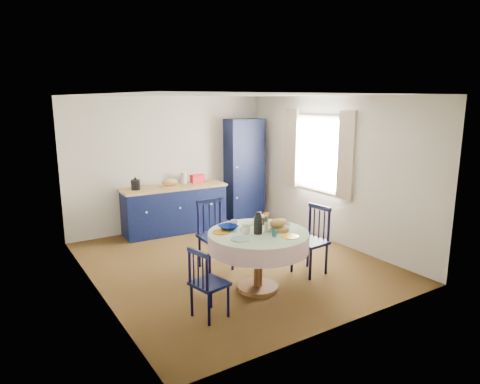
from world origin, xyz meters
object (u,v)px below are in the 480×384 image
object	(u,v)px
chair_left	(207,283)
mug_c	(263,221)
kitchen_counter	(174,208)
mug_a	(246,231)
chair_far	(214,234)
dining_table	(259,241)
mug_b	(274,233)
chair_right	(312,239)
cobalt_bowl	(228,227)
pantry_cabinet	(244,170)
mug_d	(234,223)

from	to	relation	value
chair_left	mug_c	world-z (taller)	mug_c
kitchen_counter	mug_c	distance (m)	2.68
mug_a	chair_far	bearing A→B (deg)	86.23
chair_far	dining_table	bearing A→B (deg)	-80.19
mug_b	kitchen_counter	bearing A→B (deg)	89.21
chair_right	cobalt_bowl	xyz separation A→B (m)	(-1.23, 0.25, 0.32)
chair_far	chair_right	xyz separation A→B (m)	(1.08, -0.90, -0.02)
mug_b	cobalt_bowl	distance (m)	0.64
kitchen_counter	dining_table	distance (m)	2.91
pantry_cabinet	chair_far	xyz separation A→B (m)	(-1.82, -2.04, -0.52)
chair_left	mug_a	xyz separation A→B (m)	(0.73, 0.33, 0.40)
mug_c	mug_d	xyz separation A→B (m)	(-0.39, 0.12, -0.01)
chair_right	mug_b	size ratio (longest dim) A/B	10.81
dining_table	mug_c	xyz separation A→B (m)	(0.25, 0.25, 0.17)
chair_left	mug_a	bearing A→B (deg)	-77.69
mug_a	mug_d	distance (m)	0.36
chair_far	mug_d	world-z (taller)	chair_far
chair_left	chair_right	distance (m)	1.91
mug_b	mug_d	xyz separation A→B (m)	(-0.20, 0.62, 0.00)
dining_table	chair_left	size ratio (longest dim) A/B	1.54
chair_right	mug_c	size ratio (longest dim) A/B	7.44
mug_b	mug_a	bearing A→B (deg)	132.78
chair_left	mug_c	xyz separation A→B (m)	(1.17, 0.56, 0.41)
kitchen_counter	mug_b	world-z (taller)	kitchen_counter
chair_far	chair_left	bearing A→B (deg)	-119.63
mug_c	cobalt_bowl	bearing A→B (deg)	174.79
kitchen_counter	mug_c	xyz separation A→B (m)	(0.15, -2.65, 0.38)
mug_a	chair_left	bearing A→B (deg)	-155.80
kitchen_counter	pantry_cabinet	bearing A→B (deg)	6.32
mug_d	mug_c	bearing A→B (deg)	-17.56
kitchen_counter	cobalt_bowl	xyz separation A→B (m)	(-0.38, -2.60, 0.36)
cobalt_bowl	mug_b	bearing A→B (deg)	-58.26
mug_b	mug_c	distance (m)	0.53
pantry_cabinet	chair_right	size ratio (longest dim) A/B	2.11
chair_right	cobalt_bowl	world-z (taller)	chair_right
kitchen_counter	mug_a	size ratio (longest dim) A/B	16.86
mug_a	pantry_cabinet	bearing A→B (deg)	57.65
mug_b	mug_d	bearing A→B (deg)	107.63
kitchen_counter	cobalt_bowl	size ratio (longest dim) A/B	8.05
kitchen_counter	chair_far	distance (m)	1.96
dining_table	chair_right	world-z (taller)	dining_table
chair_far	mug_d	xyz separation A→B (m)	(-0.01, -0.58, 0.31)
dining_table	mug_a	size ratio (longest dim) A/B	11.01
kitchen_counter	mug_d	bearing A→B (deg)	-92.39
chair_left	cobalt_bowl	size ratio (longest dim) A/B	3.42
pantry_cabinet	chair_far	bearing A→B (deg)	-126.12
mug_c	mug_d	world-z (taller)	mug_c
dining_table	mug_b	size ratio (longest dim) A/B	14.30
chair_far	mug_a	bearing A→B (deg)	-91.30
pantry_cabinet	mug_d	distance (m)	3.21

